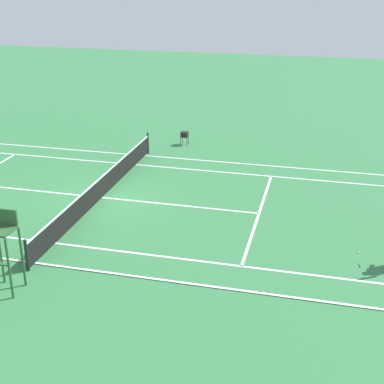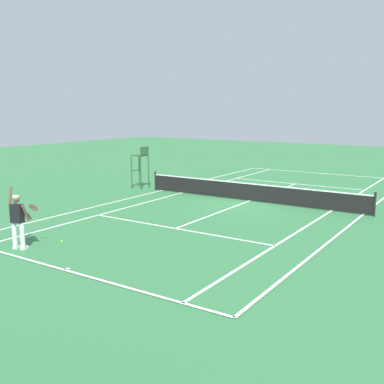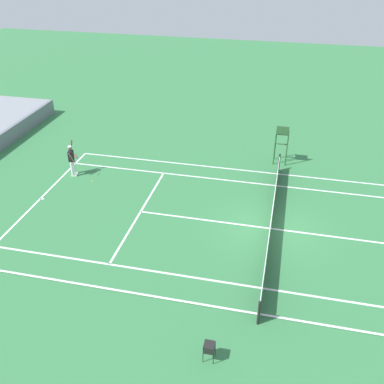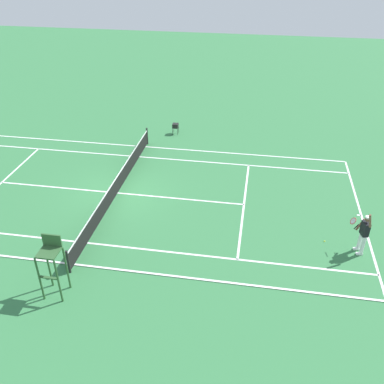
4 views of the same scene
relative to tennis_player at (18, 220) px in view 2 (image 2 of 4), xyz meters
name	(u,v)px [view 2 (image 2 of 4)]	position (x,y,z in m)	size (l,w,h in m)	color
ground_plane	(249,201)	(-2.77, -11.33, -0.99)	(80.00, 80.00, 0.00)	#337542
court	(249,201)	(-2.77, -11.33, -0.98)	(11.08, 23.88, 0.03)	#337542
net	(250,191)	(-2.77, -11.33, -0.47)	(11.98, 0.10, 1.07)	black
tennis_player	(18,220)	(0.00, 0.00, 0.00)	(0.74, 0.74, 2.08)	white
tennis_ball	(62,241)	(-0.47, -1.33, -0.96)	(0.07, 0.07, 0.07)	#D1E533
umpire_chair	(141,162)	(4.22, -11.33, 0.56)	(0.77, 0.77, 2.44)	#2D562D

